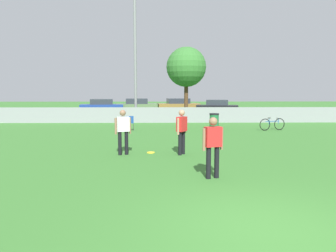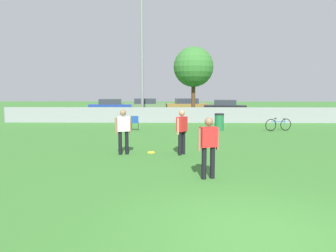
{
  "view_description": "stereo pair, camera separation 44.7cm",
  "coord_description": "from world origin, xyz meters",
  "px_view_note": "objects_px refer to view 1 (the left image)",
  "views": [
    {
      "loc": [
        -1.79,
        -5.17,
        2.34
      ],
      "look_at": [
        -1.57,
        6.42,
        1.05
      ],
      "focal_mm": 35.0,
      "sensor_mm": 36.0,
      "label": 1
    },
    {
      "loc": [
        -1.34,
        -5.17,
        2.34
      ],
      "look_at": [
        -1.57,
        6.42,
        1.05
      ],
      "focal_mm": 35.0,
      "sensor_mm": 36.0,
      "label": 2
    }
  ],
  "objects_px": {
    "light_pole": "(135,40)",
    "frisbee_disc": "(151,152)",
    "player_receiver_white": "(123,129)",
    "player_thrower_red": "(213,143)",
    "parked_car_dark": "(217,107)",
    "parked_car_olive": "(137,106)",
    "trash_bin": "(214,122)",
    "parked_car_blue": "(102,106)",
    "player_defender_red": "(182,129)",
    "folding_chair_sideline": "(130,122)",
    "parked_car_tan": "(178,106)",
    "bicycle_sideline": "(272,124)",
    "tree_near_pole": "(186,67)"
  },
  "relations": [
    {
      "from": "player_thrower_red",
      "to": "folding_chair_sideline",
      "type": "distance_m",
      "value": 10.74
    },
    {
      "from": "tree_near_pole",
      "to": "player_thrower_red",
      "type": "distance_m",
      "value": 18.27
    },
    {
      "from": "player_receiver_white",
      "to": "parked_car_dark",
      "type": "bearing_deg",
      "value": 51.53
    },
    {
      "from": "player_defender_red",
      "to": "parked_car_tan",
      "type": "xyz_separation_m",
      "value": [
        1.01,
        22.59,
        -0.26
      ]
    },
    {
      "from": "player_receiver_white",
      "to": "player_thrower_red",
      "type": "relative_size",
      "value": 1.0
    },
    {
      "from": "trash_bin",
      "to": "parked_car_blue",
      "type": "height_order",
      "value": "parked_car_blue"
    },
    {
      "from": "trash_bin",
      "to": "parked_car_tan",
      "type": "distance_m",
      "value": 15.5
    },
    {
      "from": "frisbee_disc",
      "to": "folding_chair_sideline",
      "type": "bearing_deg",
      "value": 101.95
    },
    {
      "from": "bicycle_sideline",
      "to": "trash_bin",
      "type": "xyz_separation_m",
      "value": [
        -3.36,
        0.12,
        0.14
      ]
    },
    {
      "from": "frisbee_disc",
      "to": "parked_car_tan",
      "type": "bearing_deg",
      "value": 84.52
    },
    {
      "from": "bicycle_sideline",
      "to": "parked_car_blue",
      "type": "relative_size",
      "value": 0.37
    },
    {
      "from": "bicycle_sideline",
      "to": "trash_bin",
      "type": "height_order",
      "value": "trash_bin"
    },
    {
      "from": "light_pole",
      "to": "parked_car_tan",
      "type": "distance_m",
      "value": 11.86
    },
    {
      "from": "parked_car_tan",
      "to": "light_pole",
      "type": "bearing_deg",
      "value": -118.6
    },
    {
      "from": "player_receiver_white",
      "to": "frisbee_disc",
      "type": "distance_m",
      "value": 1.4
    },
    {
      "from": "parked_car_dark",
      "to": "parked_car_tan",
      "type": "bearing_deg",
      "value": 151.48
    },
    {
      "from": "player_thrower_red",
      "to": "frisbee_disc",
      "type": "xyz_separation_m",
      "value": [
        -1.75,
        3.54,
        -0.94
      ]
    },
    {
      "from": "light_pole",
      "to": "parked_car_tan",
      "type": "relative_size",
      "value": 2.25
    },
    {
      "from": "light_pole",
      "to": "player_defender_red",
      "type": "bearing_deg",
      "value": -78.16
    },
    {
      "from": "parked_car_olive",
      "to": "parked_car_tan",
      "type": "relative_size",
      "value": 0.95
    },
    {
      "from": "light_pole",
      "to": "trash_bin",
      "type": "bearing_deg",
      "value": -47.71
    },
    {
      "from": "frisbee_disc",
      "to": "player_thrower_red",
      "type": "bearing_deg",
      "value": -63.68
    },
    {
      "from": "parked_car_blue",
      "to": "parked_car_olive",
      "type": "distance_m",
      "value": 3.49
    },
    {
      "from": "tree_near_pole",
      "to": "folding_chair_sideline",
      "type": "xyz_separation_m",
      "value": [
        -3.8,
        -7.74,
        -3.62
      ]
    },
    {
      "from": "parked_car_blue",
      "to": "parked_car_dark",
      "type": "height_order",
      "value": "parked_car_blue"
    },
    {
      "from": "parked_car_olive",
      "to": "parked_car_dark",
      "type": "relative_size",
      "value": 1.04
    },
    {
      "from": "parked_car_blue",
      "to": "trash_bin",
      "type": "bearing_deg",
      "value": -63.84
    },
    {
      "from": "parked_car_tan",
      "to": "folding_chair_sideline",
      "type": "bearing_deg",
      "value": -111.43
    },
    {
      "from": "player_defender_red",
      "to": "frisbee_disc",
      "type": "height_order",
      "value": "player_defender_red"
    },
    {
      "from": "bicycle_sideline",
      "to": "parked_car_olive",
      "type": "relative_size",
      "value": 0.37
    },
    {
      "from": "tree_near_pole",
      "to": "player_defender_red",
      "type": "bearing_deg",
      "value": -94.84
    },
    {
      "from": "light_pole",
      "to": "folding_chair_sideline",
      "type": "height_order",
      "value": "light_pole"
    },
    {
      "from": "player_defender_red",
      "to": "parked_car_olive",
      "type": "distance_m",
      "value": 21.96
    },
    {
      "from": "light_pole",
      "to": "tree_near_pole",
      "type": "xyz_separation_m",
      "value": [
        3.89,
        2.19,
        -1.8
      ]
    },
    {
      "from": "frisbee_disc",
      "to": "parked_car_olive",
      "type": "xyz_separation_m",
      "value": [
        -2.16,
        21.37,
        0.69
      ]
    },
    {
      "from": "parked_car_dark",
      "to": "frisbee_disc",
      "type": "bearing_deg",
      "value": -96.85
    },
    {
      "from": "player_defender_red",
      "to": "folding_chair_sideline",
      "type": "height_order",
      "value": "player_defender_red"
    },
    {
      "from": "trash_bin",
      "to": "bicycle_sideline",
      "type": "bearing_deg",
      "value": -1.98
    },
    {
      "from": "bicycle_sideline",
      "to": "folding_chair_sideline",
      "type": "bearing_deg",
      "value": 164.36
    },
    {
      "from": "light_pole",
      "to": "tree_near_pole",
      "type": "height_order",
      "value": "light_pole"
    },
    {
      "from": "parked_car_olive",
      "to": "parked_car_tan",
      "type": "xyz_separation_m",
      "value": [
        4.29,
        0.87,
        -0.01
      ]
    },
    {
      "from": "folding_chair_sideline",
      "to": "player_thrower_red",
      "type": "bearing_deg",
      "value": 102.92
    },
    {
      "from": "bicycle_sideline",
      "to": "trash_bin",
      "type": "relative_size",
      "value": 1.64
    },
    {
      "from": "player_defender_red",
      "to": "trash_bin",
      "type": "bearing_deg",
      "value": 14.67
    },
    {
      "from": "light_pole",
      "to": "frisbee_disc",
      "type": "bearing_deg",
      "value": -82.96
    },
    {
      "from": "trash_bin",
      "to": "parked_car_dark",
      "type": "height_order",
      "value": "parked_car_dark"
    },
    {
      "from": "light_pole",
      "to": "tree_near_pole",
      "type": "distance_m",
      "value": 4.81
    },
    {
      "from": "player_defender_red",
      "to": "folding_chair_sideline",
      "type": "xyz_separation_m",
      "value": [
        -2.55,
        7.05,
        -0.45
      ]
    },
    {
      "from": "frisbee_disc",
      "to": "parked_car_blue",
      "type": "distance_m",
      "value": 21.12
    },
    {
      "from": "folding_chair_sideline",
      "to": "parked_car_olive",
      "type": "height_order",
      "value": "parked_car_olive"
    }
  ]
}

